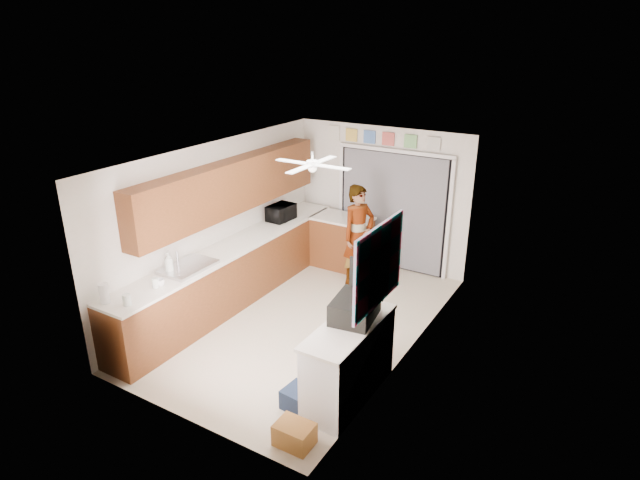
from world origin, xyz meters
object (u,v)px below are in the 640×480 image
at_px(soap_bottle, 169,262).
at_px(cardboard_box, 294,434).
at_px(microwave, 281,213).
at_px(navy_crate, 301,399).
at_px(cup, 160,283).
at_px(man, 358,235).
at_px(dog, 368,267).
at_px(paper_towel_roll, 104,293).
at_px(suitcase, 355,308).

height_order(soap_bottle, cardboard_box, soap_bottle).
bearing_deg(microwave, soap_bottle, -179.13).
distance_m(soap_bottle, navy_crate, 2.62).
bearing_deg(cup, cardboard_box, -14.08).
bearing_deg(soap_bottle, man, 62.59).
xyz_separation_m(cardboard_box, dog, (-1.09, 3.93, 0.10)).
bearing_deg(microwave, dog, -72.39).
xyz_separation_m(microwave, cup, (0.12, -2.90, -0.09)).
bearing_deg(man, paper_towel_roll, -178.01).
xyz_separation_m(paper_towel_roll, dog, (1.60, 3.98, -0.84)).
relative_size(soap_bottle, paper_towel_roll, 1.24).
relative_size(paper_towel_roll, man, 0.15).
bearing_deg(paper_towel_roll, cup, 70.87).
bearing_deg(suitcase, paper_towel_roll, -164.58).
bearing_deg(cardboard_box, paper_towel_roll, -178.94).
bearing_deg(soap_bottle, microwave, 88.69).
bearing_deg(soap_bottle, paper_towel_roll, -92.76).
bearing_deg(dog, cardboard_box, -78.93).
height_order(cup, navy_crate, cup).
relative_size(suitcase, man, 0.35).
distance_m(suitcase, navy_crate, 1.20).
bearing_deg(man, navy_crate, -140.21).
relative_size(microwave, suitcase, 0.82).
bearing_deg(dog, soap_bottle, -122.05).
bearing_deg(suitcase, dog, 104.46).
xyz_separation_m(man, dog, (0.11, 0.18, -0.63)).
relative_size(paper_towel_roll, suitcase, 0.42).
distance_m(cup, navy_crate, 2.38).
distance_m(cardboard_box, navy_crate, 0.57).
relative_size(cardboard_box, navy_crate, 1.01).
height_order(suitcase, navy_crate, suitcase).
xyz_separation_m(suitcase, cardboard_box, (-0.07, -1.17, -0.95)).
bearing_deg(cardboard_box, suitcase, 86.57).
height_order(cardboard_box, man, man).
xyz_separation_m(microwave, suitcase, (2.66, -2.35, -0.01)).
relative_size(microwave, dog, 0.86).
xyz_separation_m(microwave, soap_bottle, (-0.06, -2.56, 0.02)).
xyz_separation_m(paper_towel_roll, cardboard_box, (2.69, 0.05, -0.94)).
bearing_deg(navy_crate, cup, 177.29).
xyz_separation_m(cup, paper_towel_roll, (-0.23, -0.67, 0.08)).
height_order(microwave, paper_towel_roll, microwave).
xyz_separation_m(cardboard_box, navy_crate, (-0.25, 0.51, -0.00)).
distance_m(cup, cardboard_box, 2.68).
bearing_deg(paper_towel_roll, microwave, 88.28).
xyz_separation_m(soap_bottle, man, (1.45, 2.79, -0.24)).
bearing_deg(paper_towel_roll, suitcase, 23.78).
distance_m(microwave, paper_towel_roll, 3.57).
bearing_deg(dog, paper_towel_roll, -116.36).
xyz_separation_m(suitcase, navy_crate, (-0.32, -0.66, -0.95)).
height_order(cup, dog, cup).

